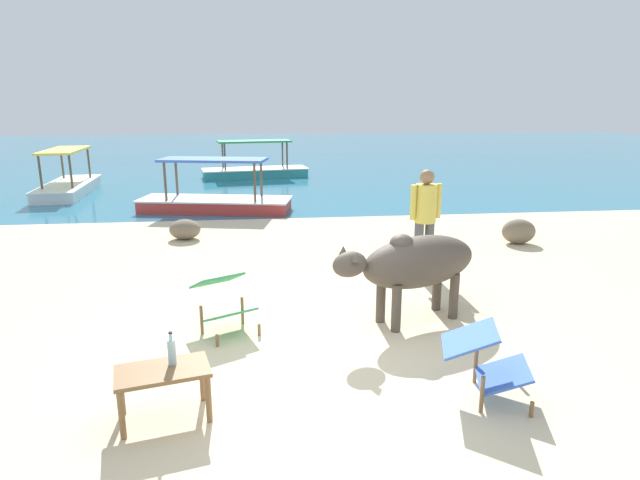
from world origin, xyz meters
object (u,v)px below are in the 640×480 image
Objects in this scene: deck_chair_far at (486,358)px; cow at (416,263)px; boat_teal at (255,169)px; deck_chair_near at (223,299)px; low_bench_table at (163,378)px; bottle at (172,351)px; boat_white at (68,184)px; boat_red at (215,200)px; person_standing at (425,214)px.

cow is at bearing 110.85° from deck_chair_far.
deck_chair_near is at bearing -100.60° from boat_teal.
bottle is at bearing 33.65° from low_bench_table.
cow is at bearing -148.55° from boat_white.
boat_red is (-0.96, -6.00, 0.00)m from boat_teal.
person_standing is at bearing -45.15° from boat_red.
deck_chair_near is at bearing -69.62° from person_standing.
deck_chair_near is 0.25× the size of boat_white.
person_standing is (0.52, 3.56, 0.56)m from deck_chair_far.
cow is 6.68× the size of bottle.
boat_red is at bearing -128.72° from boat_white.
bottle is at bearing -39.02° from deck_chair_near.
low_bench_table is 0.52× the size of person_standing.
boat_teal reaches higher than deck_chair_far.
deck_chair_near is 0.24× the size of boat_red.
low_bench_table is 12.98m from boat_white.
boat_teal is at bearing 87.52° from bottle.
person_standing reaches higher than bottle.
person_standing is 6.56m from boat_red.
boat_red is at bearing -157.99° from person_standing.
person_standing is (3.33, 3.57, 0.57)m from low_bench_table.
boat_white is (-4.75, 12.02, -0.32)m from bottle.
person_standing reaches higher than cow.
boat_teal is at bearing 150.29° from deck_chair_near.
person_standing is (2.93, 1.80, 0.56)m from deck_chair_near.
deck_chair_far is 0.23× the size of boat_teal.
bottle is 0.18× the size of person_standing.
boat_teal is at bearing 92.66° from boat_red.
boat_teal is (-1.95, 13.24, -0.48)m from cow.
low_bench_table is 15.05m from boat_teal.
bottle reaches higher than deck_chair_far.
bottle is 0.08× the size of boat_teal.
boat_white reaches higher than low_bench_table.
cow is 3.24m from low_bench_table.
bottle is 0.32× the size of deck_chair_near.
cow is 2.30m from deck_chair_near.
bottle is (-2.59, -1.72, -0.16)m from cow.
boat_teal is at bearing 73.60° from low_bench_table.
boat_white is (-8.00, 8.53, -0.70)m from person_standing.
deck_chair_near is 11.51m from boat_white.
low_bench_table is 0.95× the size of deck_chair_far.
deck_chair_near is at bearing 79.28° from bottle.
boat_white is (-5.40, -2.93, 0.00)m from boat_teal.
deck_chair_far is 3.64m from person_standing.
boat_teal is 6.08m from boat_red.
boat_white is at bearing 157.02° from boat_red.
boat_red reaches higher than deck_chair_far.
boat_red is 5.40m from boat_white.
boat_white is at bearing -147.96° from person_standing.
deck_chair_near is at bearing 63.82° from low_bench_table.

